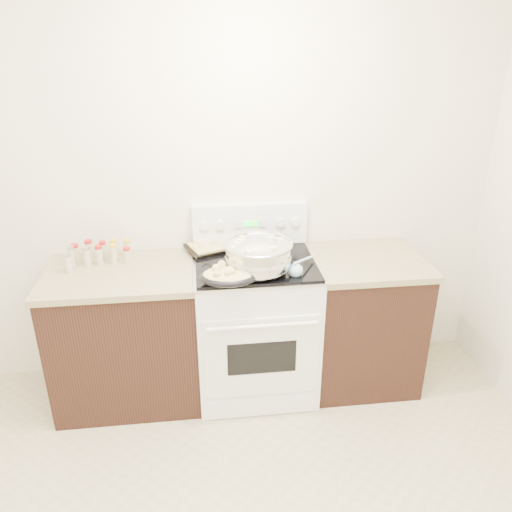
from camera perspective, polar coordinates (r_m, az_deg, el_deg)
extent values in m
cube|color=silver|center=(3.29, -6.99, 8.13)|extent=(4.00, 0.05, 2.70)
cube|color=black|center=(3.38, -14.40, -8.99)|extent=(0.90, 0.64, 0.88)
cube|color=brown|center=(3.16, -15.24, -1.96)|extent=(0.93, 0.67, 0.04)
cube|color=black|center=(3.51, 11.87, -7.38)|extent=(0.70, 0.64, 0.88)
cube|color=brown|center=(3.30, 12.54, -0.54)|extent=(0.73, 0.67, 0.04)
cube|color=white|center=(3.35, -0.11, -8.13)|extent=(0.76, 0.66, 0.92)
cube|color=white|center=(3.07, 0.66, -11.52)|extent=(0.70, 0.01, 0.55)
cube|color=black|center=(3.07, 0.68, -11.59)|extent=(0.42, 0.01, 0.22)
cylinder|color=white|center=(2.90, 0.79, -8.02)|extent=(0.65, 0.02, 0.02)
cube|color=white|center=(3.31, 0.63, -16.80)|extent=(0.70, 0.01, 0.14)
cube|color=silver|center=(3.12, -0.11, -0.87)|extent=(0.78, 0.68, 0.01)
cube|color=black|center=(3.12, -0.11, -0.67)|extent=(0.74, 0.64, 0.01)
cube|color=white|center=(3.33, -0.72, 3.71)|extent=(0.76, 0.07, 0.28)
cylinder|color=white|center=(3.27, -5.88, 3.42)|extent=(0.06, 0.02, 0.06)
cylinder|color=white|center=(3.27, -4.13, 3.50)|extent=(0.06, 0.02, 0.06)
cylinder|color=white|center=(3.31, 2.81, 3.80)|extent=(0.06, 0.02, 0.06)
cylinder|color=white|center=(3.33, 4.51, 3.87)|extent=(0.06, 0.02, 0.06)
cube|color=#19E533|center=(3.29, -0.64, 3.68)|extent=(0.09, 0.00, 0.04)
cube|color=silver|center=(3.28, -2.03, 3.62)|extent=(0.05, 0.00, 0.05)
cube|color=silver|center=(3.30, 0.74, 3.74)|extent=(0.05, 0.00, 0.05)
ellipsoid|color=silver|center=(2.95, 0.25, -0.35)|extent=(0.50, 0.50, 0.24)
cylinder|color=silver|center=(2.98, 0.24, -1.65)|extent=(0.22, 0.22, 0.01)
torus|color=silver|center=(2.91, 0.25, 1.37)|extent=(0.41, 0.41, 0.02)
cylinder|color=silver|center=(2.94, 0.25, 0.11)|extent=(0.38, 0.38, 0.13)
cylinder|color=brown|center=(2.91, 0.25, 1.16)|extent=(0.36, 0.36, 0.00)
cube|color=beige|center=(2.95, -0.68, 1.56)|extent=(0.04, 0.04, 0.03)
cube|color=beige|center=(2.88, 2.15, 0.97)|extent=(0.03, 0.03, 0.02)
cube|color=beige|center=(3.01, -1.60, 2.03)|extent=(0.05, 0.05, 0.03)
cube|color=beige|center=(2.80, -0.81, 0.30)|extent=(0.05, 0.05, 0.03)
cube|color=beige|center=(2.82, -1.10, 0.46)|extent=(0.03, 0.03, 0.02)
cube|color=beige|center=(2.92, -2.20, 1.30)|extent=(0.05, 0.05, 0.03)
cube|color=beige|center=(2.96, 0.71, 1.63)|extent=(0.04, 0.04, 0.03)
cube|color=beige|center=(2.89, 1.50, 1.09)|extent=(0.03, 0.03, 0.02)
cube|color=beige|center=(2.99, 1.56, 1.88)|extent=(0.04, 0.04, 0.03)
cube|color=beige|center=(2.96, -1.74, 1.64)|extent=(0.05, 0.05, 0.03)
cube|color=beige|center=(2.85, 1.88, 0.74)|extent=(0.05, 0.05, 0.03)
cube|color=beige|center=(3.01, -1.49, 2.03)|extent=(0.04, 0.04, 0.03)
cube|color=beige|center=(2.87, -2.64, 0.87)|extent=(0.04, 0.04, 0.03)
cube|color=beige|center=(2.99, 2.84, 1.84)|extent=(0.03, 0.03, 0.02)
ellipsoid|color=black|center=(2.83, -3.14, -2.36)|extent=(0.35, 0.25, 0.08)
ellipsoid|color=#D1BF6F|center=(2.83, -3.15, -2.14)|extent=(0.31, 0.23, 0.06)
sphere|color=#D1BF6F|center=(2.79, -3.11, -1.71)|extent=(0.05, 0.05, 0.05)
sphere|color=#D1BF6F|center=(2.77, -3.26, -1.91)|extent=(0.04, 0.04, 0.04)
sphere|color=#D1BF6F|center=(2.88, -3.93, -0.99)|extent=(0.05, 0.05, 0.05)
sphere|color=#D1BF6F|center=(2.77, -4.47, -2.07)|extent=(0.04, 0.04, 0.04)
sphere|color=#D1BF6F|center=(2.81, -2.90, -1.55)|extent=(0.04, 0.04, 0.04)
sphere|color=#D1BF6F|center=(2.83, -4.53, -1.46)|extent=(0.05, 0.05, 0.05)
sphere|color=#D1BF6F|center=(2.79, -2.87, -1.85)|extent=(0.05, 0.05, 0.05)
sphere|color=#D1BF6F|center=(2.88, -2.66, -0.82)|extent=(0.04, 0.04, 0.04)
cube|color=black|center=(3.31, -4.70, 1.08)|extent=(0.42, 0.36, 0.02)
cube|color=#D1BF6F|center=(3.31, -4.71, 1.27)|extent=(0.38, 0.32, 0.02)
sphere|color=#D1BF6F|center=(3.32, -6.91, 1.48)|extent=(0.03, 0.03, 0.03)
sphere|color=#D1BF6F|center=(3.27, -6.41, 1.17)|extent=(0.03, 0.03, 0.03)
sphere|color=#D1BF6F|center=(3.26, -2.87, 1.31)|extent=(0.04, 0.04, 0.04)
sphere|color=#D1BF6F|center=(3.25, -2.64, 1.12)|extent=(0.04, 0.04, 0.04)
sphere|color=#D1BF6F|center=(3.24, -6.88, 0.84)|extent=(0.03, 0.03, 0.03)
sphere|color=#D1BF6F|center=(3.26, -6.95, 1.00)|extent=(0.04, 0.04, 0.04)
sphere|color=#D1BF6F|center=(3.27, -3.22, 1.27)|extent=(0.03, 0.03, 0.03)
sphere|color=#D1BF6F|center=(3.30, -3.69, 1.43)|extent=(0.03, 0.03, 0.03)
sphere|color=#D1BF6F|center=(3.33, -4.77, 1.60)|extent=(0.05, 0.05, 0.05)
sphere|color=#D1BF6F|center=(3.37, -5.01, 1.94)|extent=(0.04, 0.04, 0.04)
cylinder|color=#9E7A48|center=(3.07, 0.20, -0.81)|extent=(0.18, 0.23, 0.01)
sphere|color=#9E7A48|center=(2.98, -0.85, -1.50)|extent=(0.04, 0.04, 0.04)
sphere|color=#90C2D7|center=(2.93, 4.58, -1.66)|extent=(0.08, 0.08, 0.08)
cylinder|color=#90C2D7|center=(3.01, 5.51, -0.43)|extent=(0.17, 0.22, 0.07)
cylinder|color=#BFB28C|center=(3.37, -19.93, 0.26)|extent=(0.05, 0.05, 0.09)
cylinder|color=#B21414|center=(3.35, -20.06, 1.11)|extent=(0.05, 0.05, 0.02)
cylinder|color=#BFB28C|center=(3.35, -18.51, 0.53)|extent=(0.04, 0.04, 0.11)
cylinder|color=#B21414|center=(3.33, -18.65, 1.56)|extent=(0.05, 0.05, 0.02)
cylinder|color=#BFB28C|center=(3.34, -17.06, 0.52)|extent=(0.04, 0.04, 0.10)
cylinder|color=#B21414|center=(3.32, -17.18, 1.46)|extent=(0.04, 0.04, 0.02)
cylinder|color=#BFB28C|center=(3.32, -15.86, 0.63)|extent=(0.04, 0.04, 0.11)
cylinder|color=gold|center=(3.29, -15.99, 1.67)|extent=(0.05, 0.05, 0.02)
cylinder|color=#BFB28C|center=(3.31, -14.43, 0.72)|extent=(0.04, 0.04, 0.11)
cylinder|color=gold|center=(3.29, -14.54, 1.72)|extent=(0.04, 0.04, 0.02)
cylinder|color=#BFB28C|center=(3.30, -20.31, -0.14)|extent=(0.04, 0.04, 0.11)
cylinder|color=#B2B2B7|center=(3.27, -20.47, 0.89)|extent=(0.04, 0.04, 0.02)
cylinder|color=#BFB28C|center=(3.26, -18.75, -0.17)|extent=(0.05, 0.05, 0.11)
cylinder|color=#B2B2B7|center=(3.24, -18.90, 0.85)|extent=(0.05, 0.05, 0.02)
cylinder|color=#BFB28C|center=(3.25, -17.45, -0.07)|extent=(0.04, 0.04, 0.11)
cylinder|color=#B21414|center=(3.23, -17.59, 0.97)|extent=(0.04, 0.04, 0.02)
cylinder|color=#BFB28C|center=(3.24, -15.95, 0.10)|extent=(0.04, 0.04, 0.11)
cylinder|color=gold|center=(3.22, -16.08, 1.15)|extent=(0.04, 0.04, 0.02)
cylinder|color=#BFB28C|center=(3.24, -14.50, -0.05)|extent=(0.04, 0.04, 0.09)
cylinder|color=#B21414|center=(3.22, -14.60, 0.80)|extent=(0.04, 0.04, 0.02)
cylinder|color=#BFB28C|center=(3.21, -20.66, -0.88)|extent=(0.04, 0.04, 0.11)
cylinder|color=#B2B2B7|center=(3.19, -20.82, 0.13)|extent=(0.05, 0.05, 0.02)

